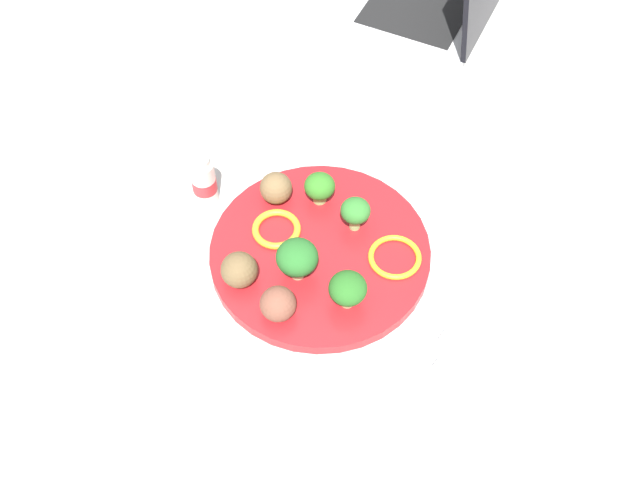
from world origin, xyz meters
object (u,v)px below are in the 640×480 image
Objects in this scene: meatball_center at (278,304)px; fork at (477,384)px; yogurt_bottle at (204,181)px; napkin at (489,378)px; meatball_back_right at (276,188)px; broccoli_floret_center at (297,258)px; broccoli_floret_back_left at (355,212)px; meatball_front_left at (239,270)px; broccoli_floret_mid_right at (320,187)px; plate at (320,253)px; pepper_ring_front_left at (395,257)px; pepper_ring_far_rim at (276,229)px; broccoli_floret_far_rim at (348,289)px; knife at (492,361)px.

meatball_center is 0.36× the size of fork.
fork is 0.43m from yogurt_bottle.
meatball_back_right is at bearing -9.74° from napkin.
broccoli_floret_back_left is at bearing -98.35° from broccoli_floret_center.
meatball_front_left is at bearing 12.28° from napkin.
broccoli_floret_back_left reaches higher than meatball_back_right.
meatball_front_left is (0.07, -0.01, 0.00)m from meatball_center.
broccoli_floret_mid_right is 0.32m from fork.
yogurt_bottle is at bearing -1.99° from napkin.
broccoli_floret_back_left reaches higher than napkin.
plate is at bearing -10.07° from fork.
broccoli_floret_back_left is at bearing -10.26° from pepper_ring_front_left.
pepper_ring_far_rim is at bearing 19.45° from pepper_ring_front_left.
broccoli_floret_center is at bearing 81.65° from broccoli_floret_back_left.
napkin is at bearing 170.26° from meatball_back_right.
fork is (-0.23, 0.10, -0.04)m from broccoli_floret_back_left.
meatball_back_right is 0.64× the size of pepper_ring_front_left.
broccoli_floret_far_rim reaches higher than meatball_center.
pepper_ring_front_left is at bearing -177.25° from meatball_back_right.
broccoli_floret_center reaches higher than broccoli_floret_far_rim.
broccoli_floret_center is 0.26m from napkin.
pepper_ring_far_rim is (0.06, 0.01, 0.01)m from plate.
broccoli_floret_far_rim is 0.16m from broccoli_floret_mid_right.
meatball_front_left is (0.12, 0.05, -0.01)m from broccoli_floret_far_rim.
pepper_ring_front_left reaches higher than napkin.
yogurt_bottle reaches higher than knife.
pepper_ring_far_rim is at bearing -51.39° from meatball_center.
meatball_back_right is 0.54× the size of yogurt_bottle.
meatball_front_left is at bearing 87.90° from broccoli_floret_mid_right.
meatball_back_right reaches higher than pepper_ring_front_left.
meatball_front_left is at bearing 21.37° from broccoli_floret_far_rim.
yogurt_bottle is (0.18, 0.01, 0.03)m from plate.
fork is 1.51× the size of yogurt_bottle.
meatball_center is at bearing 128.17° from meatball_back_right.
meatball_center is 0.30× the size of knife.
meatball_center is at bearing 17.76° from napkin.
broccoli_floret_back_left is at bearing -105.74° from plate.
meatball_front_left is (-0.04, 0.13, 0.00)m from meatball_back_right.
broccoli_floret_far_rim is at bearing -134.41° from meatball_center.
pepper_ring_front_left is at bearing -97.83° from broccoli_floret_far_rim.
yogurt_bottle reaches higher than broccoli_floret_mid_right.
broccoli_floret_center is 0.10m from broccoli_floret_back_left.
broccoli_floret_far_rim reaches higher than plate.
broccoli_floret_center is 0.25m from fork.
pepper_ring_front_left is (-0.14, -0.14, -0.02)m from meatball_front_left.
meatball_front_left is 0.32m from napkin.
broccoli_floret_far_rim is 0.09m from pepper_ring_front_left.
broccoli_floret_back_left is 0.73× the size of pepper_ring_front_left.
broccoli_floret_back_left is 0.25m from knife.
broccoli_floret_far_rim is at bearing 154.62° from meatball_back_right.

